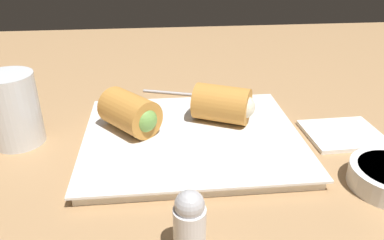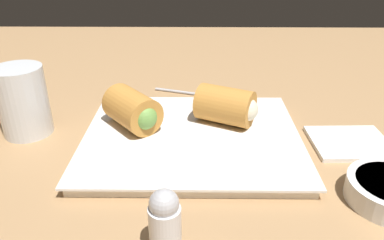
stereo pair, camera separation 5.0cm
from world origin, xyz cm
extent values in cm
cube|color=#A87F54|center=(0.00, 0.00, 1.00)|extent=(180.00, 140.00, 2.00)
cube|color=white|center=(-0.82, -2.69, 2.60)|extent=(27.76, 23.43, 1.20)
cube|color=white|center=(-0.82, -2.69, 3.35)|extent=(28.87, 24.37, 0.30)
cylinder|color=#C68438|center=(-5.43, -6.24, 6.10)|extent=(9.13, 7.96, 5.20)
sphere|color=beige|center=(-8.18, -4.94, 6.10)|extent=(3.38, 3.38, 3.38)
cylinder|color=#C68438|center=(7.41, -4.78, 6.10)|extent=(8.92, 9.20, 5.20)
sphere|color=#6B9E47|center=(5.44, -2.46, 6.10)|extent=(3.38, 3.38, 3.38)
cylinder|color=#B2B2B7|center=(0.89, -19.86, 2.25)|extent=(10.35, 3.73, 0.50)
ellipsoid|color=#B2B2B7|center=(-8.80, -16.77, 2.72)|extent=(4.91, 4.29, 1.43)
cube|color=white|center=(-22.27, -2.55, 2.30)|extent=(10.54, 9.04, 0.60)
cylinder|color=silver|center=(22.63, -5.57, 6.89)|extent=(6.76, 6.76, 9.79)
cylinder|color=silver|center=(1.33, 16.35, 4.42)|extent=(2.93, 2.93, 4.83)
sphere|color=#B7B7BC|center=(1.33, 16.35, 7.35)|extent=(2.64, 2.64, 2.64)
camera|label=1|loc=(3.65, 41.10, 28.23)|focal=35.00mm
camera|label=2|loc=(-1.35, 41.32, 28.23)|focal=35.00mm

